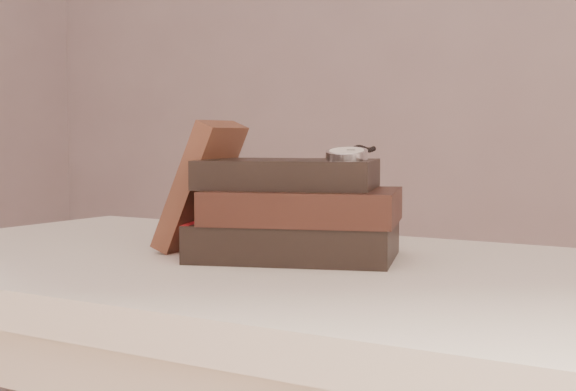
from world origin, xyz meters
The scene contains 5 objects.
table centered at (0.00, 0.35, 0.66)m, with size 1.00×0.60×0.75m.
book_stack centered at (0.06, 0.38, 0.81)m, with size 0.28×0.23×0.12m.
journal centered at (-0.07, 0.37, 0.83)m, with size 0.02×0.10×0.17m, color #3F2118.
pocket_watch centered at (0.13, 0.39, 0.88)m, with size 0.06×0.16×0.02m.
eyeglasses centered at (-0.04, 0.42, 0.82)m, with size 0.13×0.14×0.05m.
Camera 1 is at (0.60, -0.50, 0.90)m, focal length 53.73 mm.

